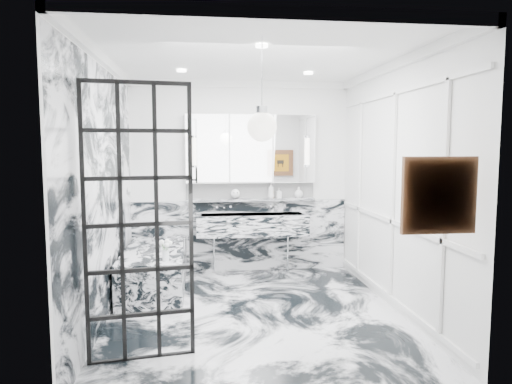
{
  "coord_description": "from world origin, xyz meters",
  "views": [
    {
      "loc": [
        -0.57,
        -4.91,
        1.85
      ],
      "look_at": [
        0.08,
        0.5,
        1.31
      ],
      "focal_mm": 32.0,
      "sensor_mm": 36.0,
      "label": 1
    }
  ],
  "objects": [
    {
      "name": "floor",
      "position": [
        0.0,
        0.0,
        0.0
      ],
      "size": [
        3.6,
        3.6,
        0.0
      ],
      "primitive_type": "plane",
      "color": "silver",
      "rests_on": "ground"
    },
    {
      "name": "subway_tile",
      "position": [
        0.15,
        1.78,
        1.21
      ],
      "size": [
        1.9,
        0.03,
        0.23
      ],
      "primitive_type": "cube",
      "color": "white",
      "rests_on": "wall_back"
    },
    {
      "name": "trough_sink",
      "position": [
        0.15,
        1.55,
        0.73
      ],
      "size": [
        1.6,
        0.45,
        0.3
      ],
      "primitive_type": "cube",
      "color": "silver",
      "rests_on": "wall_back"
    },
    {
      "name": "marble_clad_left",
      "position": [
        -1.59,
        0.0,
        1.34
      ],
      "size": [
        0.02,
        3.56,
        2.68
      ],
      "primitive_type": "cube",
      "color": "silver",
      "rests_on": "floor"
    },
    {
      "name": "wall_right",
      "position": [
        1.6,
        0.0,
        1.4
      ],
      "size": [
        0.0,
        3.6,
        3.6
      ],
      "primitive_type": "plane",
      "rotation": [
        1.57,
        0.0,
        -1.57
      ],
      "color": "white",
      "rests_on": "floor"
    },
    {
      "name": "wall_back",
      "position": [
        0.0,
        1.8,
        1.4
      ],
      "size": [
        3.6,
        0.0,
        3.6
      ],
      "primitive_type": "plane",
      "rotation": [
        1.57,
        0.0,
        0.0
      ],
      "color": "white",
      "rests_on": "floor"
    },
    {
      "name": "ledge",
      "position": [
        0.15,
        1.72,
        1.07
      ],
      "size": [
        1.9,
        0.14,
        0.04
      ],
      "primitive_type": "cube",
      "color": "silver",
      "rests_on": "wall_back"
    },
    {
      "name": "soap_bottle_c",
      "position": [
        0.87,
        1.71,
        1.17
      ],
      "size": [
        0.16,
        0.16,
        0.16
      ],
      "primitive_type": "imported",
      "rotation": [
        0.0,
        0.0,
        0.32
      ],
      "color": "silver",
      "rests_on": "ledge"
    },
    {
      "name": "flower_vase",
      "position": [
        -0.99,
        0.29,
        0.61
      ],
      "size": [
        0.07,
        0.07,
        0.12
      ],
      "primitive_type": "cylinder",
      "color": "silver",
      "rests_on": "bathtub"
    },
    {
      "name": "crittall_door",
      "position": [
        -1.1,
        -0.99,
        1.19
      ],
      "size": [
        0.88,
        0.16,
        2.38
      ],
      "primitive_type": null,
      "rotation": [
        0.0,
        0.0,
        0.14
      ],
      "color": "black",
      "rests_on": "floor"
    },
    {
      "name": "soap_bottle_a",
      "position": [
        0.45,
        1.71,
        1.21
      ],
      "size": [
        0.1,
        0.1,
        0.23
      ],
      "primitive_type": "imported",
      "rotation": [
        0.0,
        0.0,
        -0.12
      ],
      "color": "#8C5919",
      "rests_on": "ledge"
    },
    {
      "name": "sconce_left",
      "position": [
        -0.67,
        1.63,
        1.78
      ],
      "size": [
        0.07,
        0.07,
        0.4
      ],
      "primitive_type": "cylinder",
      "color": "white",
      "rests_on": "mirror_cabinet"
    },
    {
      "name": "ceiling",
      "position": [
        0.0,
        0.0,
        2.8
      ],
      "size": [
        3.6,
        3.6,
        0.0
      ],
      "primitive_type": "plane",
      "rotation": [
        3.14,
        0.0,
        0.0
      ],
      "color": "white",
      "rests_on": "wall_back"
    },
    {
      "name": "sconce_right",
      "position": [
        0.97,
        1.63,
        1.78
      ],
      "size": [
        0.07,
        0.07,
        0.4
      ],
      "primitive_type": "cylinder",
      "color": "white",
      "rests_on": "mirror_cabinet"
    },
    {
      "name": "wall_left",
      "position": [
        -1.6,
        0.0,
        1.4
      ],
      "size": [
        0.0,
        3.6,
        3.6
      ],
      "primitive_type": "plane",
      "rotation": [
        1.57,
        0.0,
        1.57
      ],
      "color": "white",
      "rests_on": "floor"
    },
    {
      "name": "amber_bottle",
      "position": [
        0.47,
        1.71,
        1.14
      ],
      "size": [
        0.04,
        0.04,
        0.1
      ],
      "primitive_type": "cylinder",
      "color": "#8C5919",
      "rests_on": "ledge"
    },
    {
      "name": "pendant_light",
      "position": [
        -0.07,
        -1.12,
        2.01
      ],
      "size": [
        0.25,
        0.25,
        0.25
      ],
      "primitive_type": "sphere",
      "color": "white",
      "rests_on": "ceiling"
    },
    {
      "name": "panel_molding",
      "position": [
        1.58,
        0.0,
        1.3
      ],
      "size": [
        0.03,
        3.4,
        2.3
      ],
      "primitive_type": "cube",
      "color": "white",
      "rests_on": "floor"
    },
    {
      "name": "wall_front",
      "position": [
        0.0,
        -1.8,
        1.4
      ],
      "size": [
        3.6,
        0.0,
        3.6
      ],
      "primitive_type": "plane",
      "rotation": [
        -1.57,
        0.0,
        0.0
      ],
      "color": "white",
      "rests_on": "floor"
    },
    {
      "name": "mirror_cabinet",
      "position": [
        0.15,
        1.73,
        1.82
      ],
      "size": [
        1.9,
        0.16,
        1.0
      ],
      "primitive_type": "cube",
      "color": "white",
      "rests_on": "wall_back"
    },
    {
      "name": "marble_clad_back",
      "position": [
        0.0,
        1.78,
        0.53
      ],
      "size": [
        3.18,
        0.05,
        1.05
      ],
      "primitive_type": "cube",
      "color": "silver",
      "rests_on": "floor"
    },
    {
      "name": "face_pot",
      "position": [
        -0.08,
        1.71,
        1.17
      ],
      "size": [
        0.14,
        0.14,
        0.14
      ],
      "primitive_type": "sphere",
      "color": "white",
      "rests_on": "ledge"
    },
    {
      "name": "soap_bottle_b",
      "position": [
        0.56,
        1.71,
        1.17
      ],
      "size": [
        0.08,
        0.08,
        0.15
      ],
      "primitive_type": "imported",
      "rotation": [
        0.0,
        0.0,
        0.13
      ],
      "color": "#4C4C51",
      "rests_on": "ledge"
    },
    {
      "name": "bathtub",
      "position": [
        -1.18,
        0.9,
        0.28
      ],
      "size": [
        0.75,
        1.65,
        0.55
      ],
      "primitive_type": "cube",
      "color": "silver",
      "rests_on": "floor"
    },
    {
      "name": "artwork",
      "position": [
        1.17,
        -1.76,
        1.49
      ],
      "size": [
        0.47,
        0.05,
        0.47
      ],
      "primitive_type": "cube",
      "color": "gold",
      "rests_on": "wall_front"
    }
  ]
}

